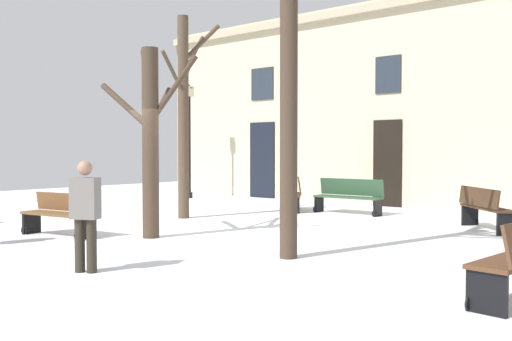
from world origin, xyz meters
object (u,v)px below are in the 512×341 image
at_px(bench_near_center_tree, 59,214).
at_px(bench_far_corner, 294,194).
at_px(bench_facing_shops, 484,208).
at_px(tree_foreground, 184,108).
at_px(person_by_shop_door, 85,211).
at_px(bench_back_to_back_left, 349,196).
at_px(streetlamp, 189,129).
at_px(tree_right_of_center, 150,135).
at_px(tree_left_of_center, 294,60).

bearing_deg(bench_near_center_tree, bench_far_corner, 74.32).
height_order(bench_facing_shops, bench_near_center_tree, bench_facing_shops).
height_order(tree_foreground, person_by_shop_door, tree_foreground).
bearing_deg(bench_back_to_back_left, streetlamp, 171.46).
relative_size(tree_right_of_center, bench_back_to_back_left, 1.98).
relative_size(streetlamp, bench_near_center_tree, 2.32).
distance_m(tree_left_of_center, bench_far_corner, 7.58).
height_order(tree_foreground, tree_right_of_center, tree_foreground).
height_order(tree_foreground, bench_far_corner, tree_foreground).
relative_size(tree_foreground, bench_near_center_tree, 2.90).
xyz_separation_m(tree_foreground, person_by_shop_door, (3.74, -5.27, -1.89)).
relative_size(bench_back_to_back_left, person_by_shop_door, 1.24).
distance_m(bench_facing_shops, bench_near_center_tree, 8.82).
xyz_separation_m(bench_back_to_back_left, bench_facing_shops, (3.86, -0.86, 0.00)).
relative_size(streetlamp, person_by_shop_door, 2.58).
bearing_deg(person_by_shop_door, bench_near_center_tree, -54.31).
height_order(tree_right_of_center, bench_far_corner, tree_right_of_center).
bearing_deg(bench_far_corner, bench_back_to_back_left, 65.56).
height_order(tree_left_of_center, tree_right_of_center, tree_left_of_center).
relative_size(bench_back_to_back_left, bench_facing_shops, 1.27).
xyz_separation_m(bench_facing_shops, bench_far_corner, (-5.43, 0.51, -0.02)).
distance_m(bench_near_center_tree, person_by_shop_door, 3.76).
distance_m(tree_right_of_center, bench_near_center_tree, 2.42).
bearing_deg(streetlamp, bench_facing_shops, -8.24).
height_order(bench_facing_shops, person_by_shop_door, person_by_shop_door).
height_order(streetlamp, bench_far_corner, streetlamp).
xyz_separation_m(tree_left_of_center, bench_back_to_back_left, (-2.67, 6.04, -2.63)).
distance_m(bench_facing_shops, bench_far_corner, 5.45).
height_order(tree_left_of_center, person_by_shop_door, tree_left_of_center).
bearing_deg(bench_back_to_back_left, tree_right_of_center, -99.93).
bearing_deg(tree_right_of_center, bench_facing_shops, 48.51).
distance_m(tree_foreground, tree_right_of_center, 3.30).
height_order(streetlamp, bench_back_to_back_left, streetlamp).
bearing_deg(tree_foreground, tree_right_of_center, -54.27).
bearing_deg(tree_right_of_center, tree_foreground, 125.73).
distance_m(bench_far_corner, bench_near_center_tree, 6.86).
bearing_deg(streetlamp, bench_far_corner, -11.07).
relative_size(bench_far_corner, person_by_shop_door, 0.98).
bearing_deg(bench_back_to_back_left, person_by_shop_door, -85.56).
bearing_deg(bench_far_corner, streetlamp, -137.94).
bearing_deg(bench_back_to_back_left, tree_left_of_center, -68.85).
xyz_separation_m(tree_right_of_center, streetlamp, (-6.23, 6.82, 0.46)).
distance_m(bench_far_corner, person_by_shop_door, 8.84).
bearing_deg(tree_right_of_center, person_by_shop_door, -54.92).
bearing_deg(tree_right_of_center, streetlamp, 132.40).
distance_m(bench_back_to_back_left, bench_facing_shops, 3.96).
bearing_deg(bench_near_center_tree, tree_left_of_center, 3.22).
distance_m(tree_right_of_center, streetlamp, 9.24).
bearing_deg(person_by_shop_door, bench_facing_shops, -138.41).
bearing_deg(tree_left_of_center, bench_far_corner, 126.65).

